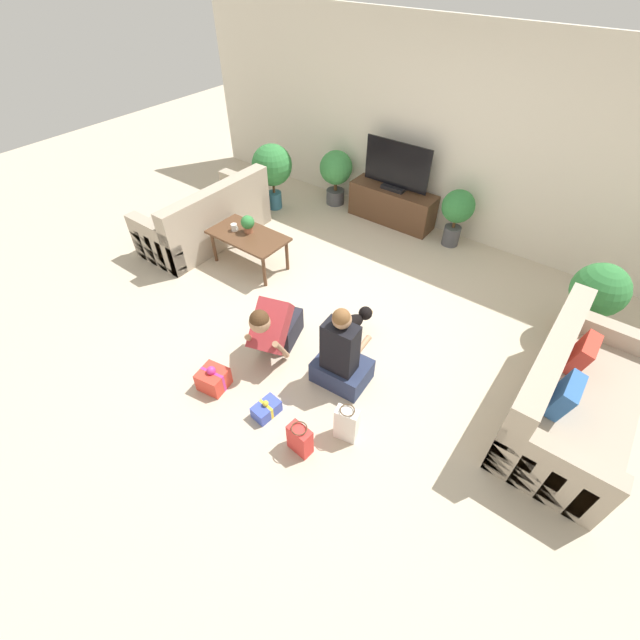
% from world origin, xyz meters
% --- Properties ---
extents(ground_plane, '(16.00, 16.00, 0.00)m').
position_xyz_m(ground_plane, '(0.00, 0.00, 0.00)').
color(ground_plane, beige).
extents(wall_back, '(8.40, 0.06, 2.60)m').
position_xyz_m(wall_back, '(0.00, 2.63, 1.30)').
color(wall_back, silver).
rests_on(wall_back, ground_plane).
extents(sofa_left, '(0.86, 1.79, 0.85)m').
position_xyz_m(sofa_left, '(-2.42, 0.38, 0.30)').
color(sofa_left, tan).
rests_on(sofa_left, ground_plane).
extents(sofa_right, '(0.86, 1.79, 0.85)m').
position_xyz_m(sofa_right, '(2.42, 0.21, 0.30)').
color(sofa_right, tan).
rests_on(sofa_right, ground_plane).
extents(coffee_table, '(1.01, 0.55, 0.46)m').
position_xyz_m(coffee_table, '(-1.49, 0.27, 0.41)').
color(coffee_table, brown).
rests_on(coffee_table, ground_plane).
extents(tv_console, '(1.29, 0.39, 0.51)m').
position_xyz_m(tv_console, '(-0.60, 2.36, 0.26)').
color(tv_console, brown).
rests_on(tv_console, ground_plane).
extents(tv, '(0.99, 0.20, 0.67)m').
position_xyz_m(tv, '(-0.60, 2.36, 0.81)').
color(tv, black).
rests_on(tv, tv_console).
extents(potted_plant_back_left, '(0.50, 0.50, 0.84)m').
position_xyz_m(potted_plant_back_left, '(-1.59, 2.31, 0.53)').
color(potted_plant_back_left, '#4C4C51').
rests_on(potted_plant_back_left, ground_plane).
extents(potted_plant_corner_left, '(0.60, 0.60, 0.99)m').
position_xyz_m(potted_plant_corner_left, '(-2.27, 1.62, 0.66)').
color(potted_plant_corner_left, '#336B84').
rests_on(potted_plant_corner_left, ground_plane).
extents(potted_plant_corner_right, '(0.55, 0.55, 0.91)m').
position_xyz_m(potted_plant_corner_right, '(2.27, 1.46, 0.56)').
color(potted_plant_corner_right, '#A36042').
rests_on(potted_plant_corner_right, ground_plane).
extents(potted_plant_back_right, '(0.43, 0.43, 0.80)m').
position_xyz_m(potted_plant_back_right, '(0.39, 2.31, 0.52)').
color(potted_plant_back_right, '#4C4C51').
rests_on(potted_plant_back_right, ground_plane).
extents(person_kneeling, '(0.53, 0.83, 0.80)m').
position_xyz_m(person_kneeling, '(-0.20, -0.70, 0.35)').
color(person_kneeling, '#23232D').
rests_on(person_kneeling, ground_plane).
extents(person_sitting, '(0.55, 0.50, 0.96)m').
position_xyz_m(person_sitting, '(0.57, -0.63, 0.34)').
color(person_sitting, '#283351').
rests_on(person_sitting, ground_plane).
extents(dog, '(0.27, 0.52, 0.33)m').
position_xyz_m(dog, '(0.32, -0.02, 0.21)').
color(dog, black).
rests_on(dog, ground_plane).
extents(gift_box_a, '(0.30, 0.29, 0.28)m').
position_xyz_m(gift_box_a, '(-0.38, -1.43, 0.11)').
color(gift_box_a, red).
rests_on(gift_box_a, ground_plane).
extents(gift_box_b, '(0.19, 0.27, 0.19)m').
position_xyz_m(gift_box_b, '(0.25, -1.36, 0.07)').
color(gift_box_b, '#3D51BC').
rests_on(gift_box_b, ground_plane).
extents(gift_bag_a, '(0.22, 0.15, 0.39)m').
position_xyz_m(gift_bag_a, '(0.97, -1.11, 0.19)').
color(gift_bag_a, white).
rests_on(gift_bag_a, ground_plane).
extents(gift_bag_b, '(0.22, 0.15, 0.33)m').
position_xyz_m(gift_bag_b, '(0.73, -1.46, 0.15)').
color(gift_bag_b, red).
rests_on(gift_bag_b, ground_plane).
extents(mug, '(0.12, 0.08, 0.09)m').
position_xyz_m(mug, '(-1.69, 0.24, 0.51)').
color(mug, silver).
rests_on(mug, coffee_table).
extents(tabletop_plant, '(0.17, 0.17, 0.22)m').
position_xyz_m(tabletop_plant, '(-1.53, 0.32, 0.59)').
color(tabletop_plant, '#A36042').
rests_on(tabletop_plant, coffee_table).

